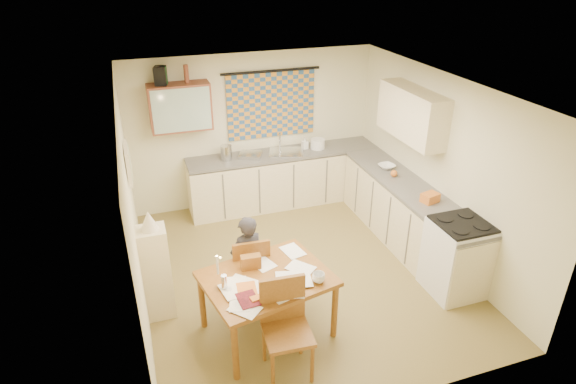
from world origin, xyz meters
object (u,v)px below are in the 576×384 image
object	(u,v)px
stove	(457,257)
counter_back	(288,178)
person	(247,261)
counter_right	(407,216)
shelf_stand	(157,273)
chair_far	(250,281)
dining_table	(267,304)

from	to	relation	value
stove	counter_back	bearing A→B (deg)	112.45
counter_back	person	world-z (taller)	person
person	counter_back	bearing A→B (deg)	-134.36
counter_back	stove	world-z (taller)	stove
counter_right	shelf_stand	size ratio (longest dim) A/B	2.54
stove	person	distance (m)	2.58
person	shelf_stand	bearing A→B (deg)	-22.44
stove	chair_far	distance (m)	2.56
chair_far	person	world-z (taller)	person
counter_back	person	xyz separation A→B (m)	(-1.29, -2.33, 0.14)
counter_right	dining_table	size ratio (longest dim) A/B	1.98
dining_table	shelf_stand	xyz separation A→B (m)	(-1.11, 0.69, 0.20)
counter_right	person	distance (m)	2.56
chair_far	person	bearing A→B (deg)	19.63
stove	dining_table	xyz separation A→B (m)	(-2.43, 0.03, -0.11)
counter_back	counter_right	xyz separation A→B (m)	(1.21, -1.79, -0.00)
person	shelf_stand	world-z (taller)	person
counter_right	shelf_stand	bearing A→B (deg)	-173.33
counter_back	shelf_stand	xyz separation A→B (m)	(-2.33, -2.20, 0.13)
chair_far	stove	bearing A→B (deg)	169.44
stove	chair_far	size ratio (longest dim) A/B	1.03
shelf_stand	chair_far	bearing A→B (deg)	-6.56
person	stove	bearing A→B (deg)	151.12
dining_table	chair_far	bearing A→B (deg)	83.54
counter_back	chair_far	bearing A→B (deg)	-118.61
person	dining_table	bearing A→B (deg)	82.14
counter_right	dining_table	xyz separation A→B (m)	(-2.43, -1.11, -0.07)
counter_back	counter_right	bearing A→B (deg)	-55.91
counter_back	dining_table	bearing A→B (deg)	-112.75
person	shelf_stand	xyz separation A→B (m)	(-1.04, 0.13, -0.01)
person	counter_right	bearing A→B (deg)	176.82
stove	shelf_stand	bearing A→B (deg)	168.38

